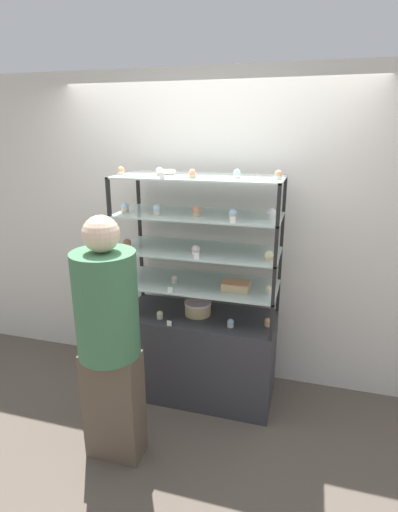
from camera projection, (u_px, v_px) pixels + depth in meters
name	position (u px, v px, depth m)	size (l,w,h in m)	color
ground_plane	(199.00, 392.00, 3.40)	(20.00, 20.00, 0.00)	brown
back_wall	(212.00, 233.00, 3.39)	(8.00, 0.05, 2.60)	silver
display_base	(199.00, 355.00, 3.30)	(1.21, 0.53, 0.72)	#333338
display_riser_lower	(199.00, 285.00, 3.11)	(1.21, 0.53, 0.27)	black
display_riser_middle	(199.00, 251.00, 3.02)	(1.21, 0.53, 0.27)	black
display_riser_upper	(199.00, 216.00, 2.94)	(1.21, 0.53, 0.27)	black
display_riser_top	(199.00, 178.00, 2.86)	(1.21, 0.53, 0.27)	black
layer_cake_centerpiece	(198.00, 308.00, 3.18)	(0.21, 0.21, 0.11)	#DBBC84
sheet_cake_frosted	(236.00, 286.00, 2.97)	(0.20, 0.15, 0.06)	#DBBC84
cupcake_0	(131.00, 308.00, 3.22)	(0.05, 0.05, 0.06)	beige
cupcake_1	(160.00, 315.00, 3.11)	(0.05, 0.05, 0.06)	white
cupcake_2	(230.00, 323.00, 2.98)	(0.05, 0.05, 0.06)	beige
cupcake_3	(268.00, 322.00, 2.99)	(0.05, 0.05, 0.06)	#CCB28C
price_tag_0	(169.00, 323.00, 3.00)	(0.04, 0.00, 0.04)	white
cupcake_4	(131.00, 276.00, 3.17)	(0.05, 0.05, 0.06)	white
cupcake_5	(175.00, 279.00, 3.10)	(0.05, 0.05, 0.06)	beige
cupcake_6	(269.00, 290.00, 2.89)	(0.05, 0.05, 0.06)	white
price_tag_1	(170.00, 290.00, 2.91)	(0.04, 0.00, 0.04)	white
cupcake_7	(127.00, 244.00, 3.05)	(0.06, 0.06, 0.07)	beige
cupcake_8	(196.00, 250.00, 2.89)	(0.06, 0.06, 0.07)	white
cupcake_9	(269.00, 256.00, 2.75)	(0.06, 0.06, 0.07)	#CCB28C
price_tag_2	(197.00, 256.00, 2.77)	(0.04, 0.00, 0.04)	white
cupcake_10	(125.00, 207.00, 2.97)	(0.06, 0.06, 0.08)	#CCB28C
cupcake_11	(157.00, 210.00, 2.89)	(0.06, 0.06, 0.08)	beige
cupcake_12	(197.00, 211.00, 2.83)	(0.06, 0.06, 0.08)	#CCB28C
cupcake_13	(233.00, 215.00, 2.72)	(0.06, 0.06, 0.08)	#CCB28C
cupcake_14	(272.00, 214.00, 2.75)	(0.06, 0.06, 0.08)	white
price_tag_3	(233.00, 220.00, 2.63)	(0.04, 0.00, 0.04)	white
cupcake_15	(121.00, 171.00, 2.89)	(0.05, 0.05, 0.06)	beige
cupcake_16	(160.00, 172.00, 2.84)	(0.05, 0.05, 0.06)	#CCB28C
cupcake_17	(192.00, 174.00, 2.72)	(0.05, 0.05, 0.06)	#CCB28C
cupcake_18	(237.00, 174.00, 2.72)	(0.05, 0.05, 0.06)	white
cupcake_19	(278.00, 175.00, 2.65)	(0.05, 0.05, 0.06)	beige
price_tag_4	(162.00, 176.00, 2.67)	(0.04, 0.00, 0.04)	white
donut_glazed	(167.00, 172.00, 2.98)	(0.13, 0.13, 0.03)	#EFE5CC
customer_figure	(109.00, 337.00, 2.50)	(0.39, 0.39, 1.67)	brown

